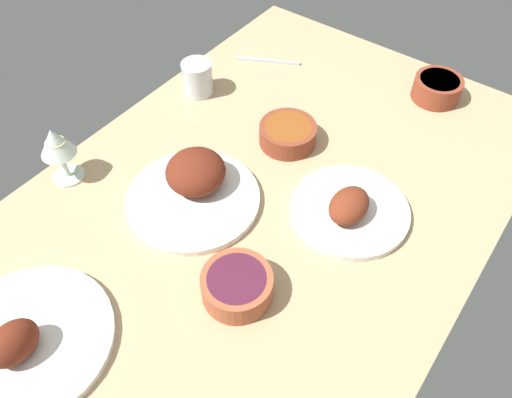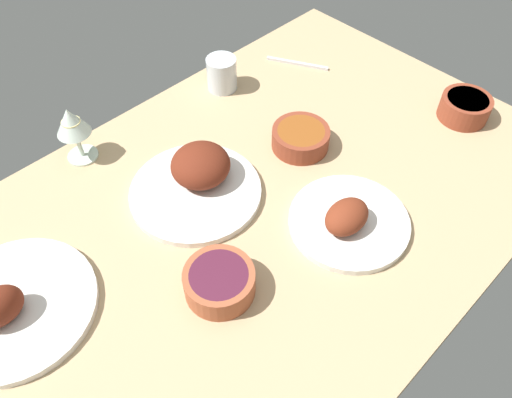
{
  "view_description": "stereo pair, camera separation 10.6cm",
  "coord_description": "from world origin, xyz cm",
  "px_view_note": "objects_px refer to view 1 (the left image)",
  "views": [
    {
      "loc": [
        -54.9,
        -40.88,
        87.28
      ],
      "look_at": [
        0.0,
        0.0,
        6.0
      ],
      "focal_mm": 35.27,
      "sensor_mm": 36.0,
      "label": 1
    },
    {
      "loc": [
        -47.93,
        -48.87,
        87.28
      ],
      "look_at": [
        0.0,
        0.0,
        6.0
      ],
      "focal_mm": 35.27,
      "sensor_mm": 36.0,
      "label": 2
    }
  ],
  "objects_px": {
    "plate_near_viewer": "(25,341)",
    "fork_loose": "(269,61)",
    "bowl_soup": "(288,133)",
    "bowl_cream": "(437,88)",
    "water_tumbler": "(198,78)",
    "plate_center_main": "(350,209)",
    "plate_far_side": "(195,185)",
    "wine_glass": "(56,144)",
    "bowl_onions": "(237,285)"
  },
  "relations": [
    {
      "from": "bowl_cream",
      "to": "fork_loose",
      "type": "bearing_deg",
      "value": 106.63
    },
    {
      "from": "bowl_cream",
      "to": "plate_far_side",
      "type": "bearing_deg",
      "value": 155.98
    },
    {
      "from": "plate_near_viewer",
      "to": "plate_center_main",
      "type": "relative_size",
      "value": 1.18
    },
    {
      "from": "plate_far_side",
      "to": "bowl_soup",
      "type": "bearing_deg",
      "value": -14.35
    },
    {
      "from": "bowl_cream",
      "to": "plate_near_viewer",
      "type": "bearing_deg",
      "value": 165.0
    },
    {
      "from": "plate_center_main",
      "to": "wine_glass",
      "type": "bearing_deg",
      "value": 116.57
    },
    {
      "from": "bowl_soup",
      "to": "plate_center_main",
      "type": "bearing_deg",
      "value": -114.94
    },
    {
      "from": "plate_far_side",
      "to": "wine_glass",
      "type": "relative_size",
      "value": 2.04
    },
    {
      "from": "bowl_cream",
      "to": "water_tumbler",
      "type": "height_order",
      "value": "water_tumbler"
    },
    {
      "from": "plate_near_viewer",
      "to": "bowl_onions",
      "type": "xyz_separation_m",
      "value": [
        0.3,
        -0.23,
        0.01
      ]
    },
    {
      "from": "plate_far_side",
      "to": "fork_loose",
      "type": "distance_m",
      "value": 0.52
    },
    {
      "from": "water_tumbler",
      "to": "bowl_cream",
      "type": "bearing_deg",
      "value": -55.51
    },
    {
      "from": "bowl_soup",
      "to": "bowl_cream",
      "type": "bearing_deg",
      "value": -30.04
    },
    {
      "from": "bowl_onions",
      "to": "fork_loose",
      "type": "relative_size",
      "value": 0.75
    },
    {
      "from": "fork_loose",
      "to": "bowl_cream",
      "type": "bearing_deg",
      "value": -11.54
    },
    {
      "from": "plate_far_side",
      "to": "plate_center_main",
      "type": "bearing_deg",
      "value": -62.97
    },
    {
      "from": "plate_near_viewer",
      "to": "fork_loose",
      "type": "distance_m",
      "value": 0.94
    },
    {
      "from": "plate_far_side",
      "to": "plate_near_viewer",
      "type": "xyz_separation_m",
      "value": [
        -0.44,
        0.01,
        -0.01
      ]
    },
    {
      "from": "bowl_soup",
      "to": "bowl_onions",
      "type": "relative_size",
      "value": 1.01
    },
    {
      "from": "bowl_onions",
      "to": "fork_loose",
      "type": "bearing_deg",
      "value": 31.25
    },
    {
      "from": "plate_far_side",
      "to": "fork_loose",
      "type": "height_order",
      "value": "plate_far_side"
    },
    {
      "from": "water_tumbler",
      "to": "wine_glass",
      "type": "bearing_deg",
      "value": 175.01
    },
    {
      "from": "bowl_cream",
      "to": "fork_loose",
      "type": "xyz_separation_m",
      "value": [
        -0.13,
        0.44,
        -0.03
      ]
    },
    {
      "from": "plate_near_viewer",
      "to": "wine_glass",
      "type": "xyz_separation_m",
      "value": [
        0.31,
        0.26,
        0.08
      ]
    },
    {
      "from": "bowl_soup",
      "to": "fork_loose",
      "type": "relative_size",
      "value": 0.76
    },
    {
      "from": "plate_center_main",
      "to": "wine_glass",
      "type": "xyz_separation_m",
      "value": [
        -0.28,
        0.56,
        0.08
      ]
    },
    {
      "from": "bowl_cream",
      "to": "wine_glass",
      "type": "relative_size",
      "value": 0.87
    },
    {
      "from": "plate_center_main",
      "to": "bowl_soup",
      "type": "xyz_separation_m",
      "value": [
        0.11,
        0.23,
        0.01
      ]
    },
    {
      "from": "bowl_cream",
      "to": "wine_glass",
      "type": "distance_m",
      "value": 0.93
    },
    {
      "from": "plate_far_side",
      "to": "bowl_cream",
      "type": "height_order",
      "value": "plate_far_side"
    },
    {
      "from": "fork_loose",
      "to": "plate_far_side",
      "type": "bearing_deg",
      "value": -100.21
    },
    {
      "from": "plate_near_viewer",
      "to": "bowl_cream",
      "type": "xyz_separation_m",
      "value": [
        1.06,
        -0.28,
        0.01
      ]
    },
    {
      "from": "plate_center_main",
      "to": "fork_loose",
      "type": "relative_size",
      "value": 1.42
    },
    {
      "from": "plate_far_side",
      "to": "bowl_cream",
      "type": "distance_m",
      "value": 0.68
    },
    {
      "from": "wine_glass",
      "to": "water_tumbler",
      "type": "distance_m",
      "value": 0.41
    },
    {
      "from": "plate_center_main",
      "to": "water_tumbler",
      "type": "bearing_deg",
      "value": 76.56
    },
    {
      "from": "wine_glass",
      "to": "bowl_onions",
      "type": "bearing_deg",
      "value": -90.94
    },
    {
      "from": "plate_far_side",
      "to": "plate_near_viewer",
      "type": "bearing_deg",
      "value": 179.26
    },
    {
      "from": "plate_near_viewer",
      "to": "fork_loose",
      "type": "height_order",
      "value": "plate_near_viewer"
    },
    {
      "from": "bowl_soup",
      "to": "water_tumbler",
      "type": "bearing_deg",
      "value": 86.36
    },
    {
      "from": "bowl_cream",
      "to": "wine_glass",
      "type": "xyz_separation_m",
      "value": [
        -0.75,
        0.54,
        0.07
      ]
    },
    {
      "from": "plate_near_viewer",
      "to": "plate_center_main",
      "type": "bearing_deg",
      "value": -27.16
    },
    {
      "from": "plate_far_side",
      "to": "bowl_cream",
      "type": "xyz_separation_m",
      "value": [
        0.63,
        -0.28,
        0.0
      ]
    },
    {
      "from": "bowl_soup",
      "to": "wine_glass",
      "type": "bearing_deg",
      "value": 139.45
    },
    {
      "from": "plate_near_viewer",
      "to": "bowl_soup",
      "type": "height_order",
      "value": "plate_near_viewer"
    },
    {
      "from": "water_tumbler",
      "to": "fork_loose",
      "type": "distance_m",
      "value": 0.23
    },
    {
      "from": "bowl_soup",
      "to": "bowl_onions",
      "type": "distance_m",
      "value": 0.43
    },
    {
      "from": "plate_far_side",
      "to": "water_tumbler",
      "type": "height_order",
      "value": "plate_far_side"
    },
    {
      "from": "plate_near_viewer",
      "to": "bowl_cream",
      "type": "height_order",
      "value": "plate_near_viewer"
    },
    {
      "from": "plate_center_main",
      "to": "water_tumbler",
      "type": "xyz_separation_m",
      "value": [
        0.13,
        0.52,
        0.02
      ]
    }
  ]
}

